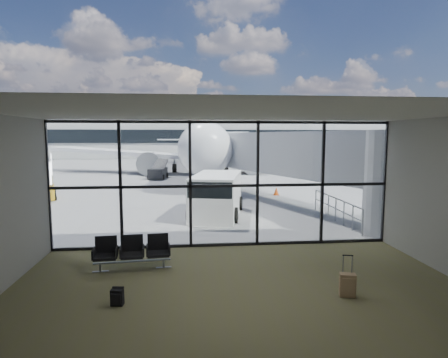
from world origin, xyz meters
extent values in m
plane|color=slate|center=(0.00, 40.00, 0.00)|extent=(220.00, 220.00, 0.00)
cube|color=#676541|center=(0.00, -4.00, 0.01)|extent=(12.00, 8.00, 0.01)
cube|color=silver|center=(0.00, -4.00, 4.50)|extent=(12.00, 8.00, 0.02)
cube|color=#ACACA7|center=(0.00, -8.00, 2.25)|extent=(12.00, 0.02, 4.50)
cube|color=white|center=(0.00, 0.00, 2.25)|extent=(12.00, 0.04, 4.50)
cube|color=black|center=(0.00, 0.00, 0.06)|extent=(12.00, 0.12, 0.10)
cube|color=black|center=(0.00, 0.00, 2.20)|extent=(12.00, 0.12, 0.10)
cube|color=black|center=(0.00, 0.00, 4.44)|extent=(12.00, 0.12, 0.10)
cube|color=black|center=(-6.00, 0.00, 2.25)|extent=(0.10, 0.12, 4.50)
cube|color=black|center=(-3.60, 0.00, 2.25)|extent=(0.10, 0.12, 4.50)
cube|color=black|center=(-1.20, 0.00, 2.25)|extent=(0.10, 0.12, 4.50)
cube|color=black|center=(1.20, 0.00, 2.25)|extent=(0.10, 0.12, 4.50)
cube|color=black|center=(3.60, 0.00, 2.25)|extent=(0.10, 0.12, 4.50)
cube|color=black|center=(6.00, 0.00, 2.25)|extent=(0.10, 0.12, 4.50)
cylinder|color=#ADAFB3|center=(7.20, 1.00, 2.10)|extent=(2.80, 2.80, 4.20)
cube|color=#ADAFB3|center=(4.55, 8.00, 3.00)|extent=(7.45, 14.81, 2.40)
cube|color=#ADAFB3|center=(1.90, 15.00, 3.00)|extent=(2.60, 2.20, 2.60)
cylinder|color=gray|center=(1.10, 15.00, 0.90)|extent=(0.20, 0.20, 1.80)
cylinder|color=gray|center=(2.70, 15.00, 0.90)|extent=(0.20, 0.20, 1.80)
cylinder|color=black|center=(1.90, 15.00, 0.25)|extent=(1.80, 0.56, 0.56)
cylinder|color=gray|center=(5.60, 0.80, 0.55)|extent=(0.06, 0.06, 1.10)
cylinder|color=gray|center=(5.60, 1.70, 0.55)|extent=(0.06, 0.06, 1.10)
cylinder|color=gray|center=(5.60, 2.60, 0.55)|extent=(0.06, 0.06, 1.10)
cylinder|color=gray|center=(5.60, 3.50, 0.55)|extent=(0.06, 0.06, 1.10)
cylinder|color=gray|center=(5.60, 4.40, 0.55)|extent=(0.06, 0.06, 1.10)
cylinder|color=gray|center=(5.60, 5.30, 0.55)|extent=(0.06, 0.06, 1.10)
cylinder|color=gray|center=(5.60, 6.20, 0.55)|extent=(0.06, 0.06, 1.10)
cylinder|color=gray|center=(5.60, 3.50, 1.08)|extent=(0.06, 5.40, 0.06)
cylinder|color=gray|center=(5.60, 3.50, 0.60)|extent=(0.06, 5.40, 0.06)
cube|color=silver|center=(0.00, 62.00, 4.00)|extent=(80.00, 12.00, 8.00)
cube|color=black|center=(0.00, 55.90, 4.00)|extent=(80.00, 0.20, 2.40)
cube|color=silver|center=(-25.00, 62.00, 9.50)|extent=(10.00, 8.00, 3.00)
cube|color=silver|center=(18.00, 62.00, 9.00)|extent=(6.00, 6.00, 2.00)
cylinder|color=#382619|center=(-39.00, 72.00, 1.53)|extent=(0.50, 0.50, 3.06)
sphere|color=black|center=(-39.00, 72.00, 5.27)|extent=(5.61, 5.61, 5.61)
cylinder|color=#382619|center=(-33.00, 72.00, 1.71)|extent=(0.50, 0.50, 3.42)
sphere|color=black|center=(-33.00, 72.00, 5.89)|extent=(6.27, 6.27, 6.27)
cylinder|color=#382619|center=(-27.00, 72.00, 1.35)|extent=(0.50, 0.50, 2.70)
sphere|color=black|center=(-27.00, 72.00, 4.65)|extent=(4.95, 4.95, 4.95)
cylinder|color=#382619|center=(-21.00, 72.00, 1.53)|extent=(0.50, 0.50, 3.06)
sphere|color=black|center=(-21.00, 72.00, 5.27)|extent=(5.61, 5.61, 5.61)
cylinder|color=#382619|center=(-15.00, 72.00, 1.71)|extent=(0.50, 0.50, 3.42)
sphere|color=black|center=(-15.00, 72.00, 5.89)|extent=(6.27, 6.27, 6.27)
cube|color=gray|center=(-2.96, -2.13, 0.25)|extent=(2.24, 0.28, 0.04)
cube|color=black|center=(-3.72, -2.20, 0.45)|extent=(0.68, 0.64, 0.08)
cube|color=black|center=(-3.74, -1.92, 0.71)|extent=(0.63, 0.13, 0.56)
cube|color=black|center=(-2.96, -2.13, 0.45)|extent=(0.68, 0.64, 0.08)
cube|color=black|center=(-2.98, -1.85, 0.71)|extent=(0.63, 0.13, 0.56)
cube|color=black|center=(-2.20, -2.06, 0.45)|extent=(0.68, 0.64, 0.08)
cube|color=black|center=(-2.22, -1.78, 0.71)|extent=(0.63, 0.13, 0.56)
cylinder|color=gray|center=(-3.87, -2.21, 0.13)|extent=(0.06, 0.06, 0.25)
cylinder|color=gray|center=(-2.05, -2.05, 0.13)|extent=(0.06, 0.06, 0.25)
cube|color=black|center=(-2.98, -4.51, 0.20)|extent=(0.31, 0.22, 0.39)
cube|color=black|center=(-2.99, -4.61, 0.20)|extent=(0.24, 0.09, 0.27)
cylinder|color=black|center=(-2.97, -4.42, 0.39)|extent=(0.27, 0.11, 0.07)
cube|color=#917451|center=(2.58, -4.60, 0.31)|extent=(0.43, 0.32, 0.57)
cube|color=#917451|center=(2.55, -4.72, 0.31)|extent=(0.32, 0.12, 0.42)
cylinder|color=gray|center=(2.51, -4.47, 0.79)|extent=(0.03, 0.03, 0.47)
cylinder|color=gray|center=(2.71, -4.53, 0.79)|extent=(0.03, 0.03, 0.47)
cube|color=black|center=(2.61, -4.50, 1.02)|extent=(0.25, 0.10, 0.02)
cylinder|color=black|center=(2.51, -4.47, 0.03)|extent=(0.05, 0.07, 0.06)
cylinder|color=black|center=(2.71, -4.53, 0.03)|extent=(0.05, 0.07, 0.06)
cylinder|color=white|center=(0.25, 28.01, 3.08)|extent=(4.33, 30.85, 3.80)
sphere|color=white|center=(-0.02, 12.62, 3.08)|extent=(3.80, 3.80, 3.80)
cone|color=white|center=(0.56, 45.97, 3.39)|extent=(3.90, 6.22, 3.80)
cube|color=black|center=(-0.01, 13.23, 3.59)|extent=(2.28, 1.27, 0.51)
cube|color=white|center=(-8.46, 29.19, 2.21)|extent=(15.69, 8.31, 1.22)
cylinder|color=black|center=(-5.11, 27.08, 1.18)|extent=(2.22, 3.53, 2.16)
cube|color=white|center=(-2.74, 45.51, 3.49)|extent=(5.92, 3.07, 0.18)
cube|color=white|center=(8.99, 28.88, 2.21)|extent=(15.74, 7.84, 1.22)
cylinder|color=black|center=(5.57, 26.89, 1.18)|extent=(2.22, 3.53, 2.16)
cube|color=white|center=(3.83, 45.40, 3.49)|extent=(5.89, 2.89, 0.18)
cube|color=#62130E|center=(0.56, 45.97, 6.77)|extent=(0.38, 3.90, 6.16)
cylinder|color=gray|center=(0.02, 14.67, 0.72)|extent=(0.21, 0.21, 1.44)
cylinder|color=black|center=(0.02, 14.67, 0.36)|extent=(0.27, 0.72, 0.72)
cylinder|color=black|center=(-2.62, 28.57, 0.46)|extent=(0.48, 0.99, 0.99)
cylinder|color=black|center=(3.13, 28.47, 0.46)|extent=(0.48, 0.99, 0.99)
cube|color=white|center=(0.17, 5.29, 1.04)|extent=(3.06, 5.13, 2.09)
cube|color=black|center=(-0.21, 3.56, 1.62)|extent=(2.20, 1.64, 0.73)
cylinder|color=black|center=(-1.18, 3.98, 0.37)|extent=(0.41, 0.77, 0.73)
cylinder|color=black|center=(0.85, 3.54, 0.37)|extent=(0.41, 0.77, 0.73)
cylinder|color=black|center=(-0.52, 7.04, 0.37)|extent=(0.41, 0.77, 0.73)
cylinder|color=black|center=(1.52, 6.60, 0.37)|extent=(0.41, 0.77, 0.73)
cube|color=black|center=(-3.98, 22.31, 0.52)|extent=(1.71, 3.02, 0.95)
cube|color=black|center=(-3.82, 23.44, 1.24)|extent=(1.46, 2.51, 0.98)
cylinder|color=black|center=(-4.77, 21.45, 0.24)|extent=(0.25, 0.50, 0.48)
cylinder|color=black|center=(-3.45, 21.27, 0.24)|extent=(0.25, 0.50, 0.48)
cylinder|color=black|center=(-4.51, 23.34, 0.24)|extent=(0.25, 0.50, 0.48)
cylinder|color=black|center=(-3.19, 23.16, 0.24)|extent=(0.25, 0.50, 0.48)
cube|color=gold|center=(-10.50, 11.43, 0.43)|extent=(2.31, 3.01, 0.76)
cube|color=gray|center=(-10.74, 12.15, 1.52)|extent=(1.96, 2.47, 1.41)
cylinder|color=black|center=(-10.90, 10.28, 0.21)|extent=(0.32, 0.46, 0.42)
cylinder|color=black|center=(-9.47, 10.78, 0.21)|extent=(0.32, 0.46, 0.42)
cylinder|color=black|center=(-11.53, 12.08, 0.21)|extent=(0.32, 0.46, 0.42)
cylinder|color=black|center=(-10.09, 12.57, 0.21)|extent=(0.32, 0.46, 0.42)
cube|color=#EB4C0C|center=(-0.33, 12.66, 0.01)|extent=(0.42, 0.42, 0.03)
cone|color=#EB4C0C|center=(-0.33, 12.66, 0.30)|extent=(0.40, 0.40, 0.60)
cube|color=#CF440A|center=(4.73, 11.50, 0.01)|extent=(0.38, 0.38, 0.03)
cone|color=#CF440A|center=(4.73, 11.50, 0.27)|extent=(0.36, 0.36, 0.54)
camera|label=1|loc=(-1.34, -13.09, 3.94)|focal=30.00mm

